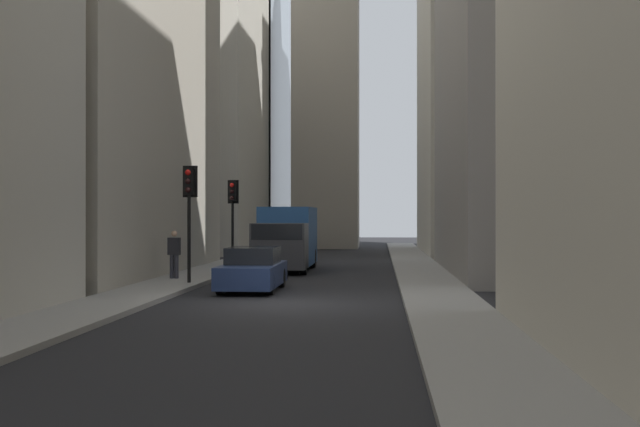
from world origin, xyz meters
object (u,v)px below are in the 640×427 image
(delivery_truck, at_px, (286,238))
(traffic_light_far_junction, at_px, (233,203))
(traffic_light_midblock, at_px, (189,196))
(sedan_navy, at_px, (253,270))
(pedestrian, at_px, (174,252))

(delivery_truck, distance_m, traffic_light_far_junction, 3.39)
(traffic_light_midblock, bearing_deg, traffic_light_far_junction, 1.56)
(delivery_truck, relative_size, traffic_light_far_junction, 1.62)
(sedan_navy, bearing_deg, delivery_truck, 0.00)
(sedan_navy, relative_size, traffic_light_far_junction, 1.08)
(traffic_light_far_junction, distance_m, pedestrian, 7.83)
(traffic_light_midblock, xyz_separation_m, pedestrian, (1.74, 0.99, -2.01))
(pedestrian, bearing_deg, sedan_navy, -130.98)
(delivery_truck, distance_m, pedestrian, 7.12)
(delivery_truck, distance_m, traffic_light_midblock, 8.50)
(delivery_truck, distance_m, sedan_navy, 9.24)
(sedan_navy, relative_size, traffic_light_midblock, 1.06)
(sedan_navy, xyz_separation_m, traffic_light_midblock, (1.23, 2.42, 2.45))
(traffic_light_far_junction, xyz_separation_m, pedestrian, (-7.54, 0.74, -1.97))
(delivery_truck, height_order, sedan_navy, delivery_truck)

